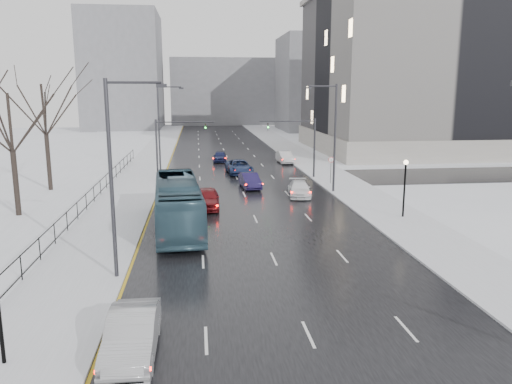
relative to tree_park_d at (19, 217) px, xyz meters
name	(u,v)px	position (x,y,z in m)	size (l,w,h in m)	color
road	(230,164)	(17.80, 26.00, 0.02)	(16.00, 150.00, 0.04)	black
cross_road	(237,179)	(17.80, 14.00, 0.02)	(130.00, 10.00, 0.04)	black
sidewalk_left	(148,164)	(7.30, 26.00, 0.08)	(5.00, 150.00, 0.16)	silver
sidewalk_right	(309,162)	(28.30, 26.00, 0.08)	(5.00, 150.00, 0.16)	silver
park_strip	(72,166)	(-2.20, 26.00, 0.06)	(14.00, 150.00, 0.12)	white
tree_park_d	(19,217)	(0.00, 0.00, 0.00)	(8.75, 8.75, 12.50)	black
tree_park_e	(51,191)	(-0.40, 10.00, 0.00)	(9.45, 9.45, 13.50)	black
iron_fence	(71,216)	(4.80, -4.00, 0.91)	(0.06, 70.00, 1.30)	black
streetlight_r_mid	(333,133)	(25.97, 6.00, 5.62)	(2.95, 0.25, 10.00)	#2D2D33
streetlight_l_near	(115,170)	(9.63, -14.00, 5.62)	(2.95, 0.25, 10.00)	#2D2D33
streetlight_l_far	(161,125)	(9.63, 18.00, 5.62)	(2.95, 0.25, 10.00)	#2D2D33
lamppost_r_mid	(405,180)	(28.80, -4.00, 2.94)	(0.36, 0.36, 4.28)	black
mast_signal_right	(305,141)	(25.13, 14.00, 4.11)	(6.10, 0.33, 6.50)	#2D2D33
mast_signal_left	(167,142)	(10.47, 14.00, 4.11)	(6.10, 0.33, 6.50)	#2D2D33
no_uturn_sign	(331,162)	(27.00, 10.00, 2.30)	(0.60, 0.06, 2.70)	#2D2D33
civic_building	(445,79)	(52.80, 38.00, 11.21)	(41.00, 31.00, 24.80)	gray
bldg_far_right	(331,84)	(45.80, 81.00, 11.00)	(24.00, 20.00, 22.00)	slate
bldg_far_left	(123,71)	(-4.20, 91.00, 14.00)	(18.00, 22.00, 28.00)	slate
bldg_far_center	(225,92)	(21.80, 106.00, 9.00)	(30.00, 18.00, 18.00)	slate
sedan_left_near	(132,334)	(11.16, -21.79, 0.85)	(1.71, 4.91, 1.62)	#A3A4A7
bus	(178,204)	(12.21, -5.01, 1.78)	(2.93, 12.51, 3.48)	#325161
sedan_center_near	(207,198)	(14.30, 0.83, 0.87)	(1.95, 4.85, 1.65)	maroon
sedan_right_near	(250,181)	(18.64, 8.97, 0.78)	(1.56, 4.47, 1.47)	#1C1541
sedan_right_cross	(239,167)	(18.30, 17.52, 0.83)	(2.64, 5.72, 1.59)	navy
sedan_right_far	(299,189)	(22.68, 4.68, 0.71)	(1.88, 4.63, 1.34)	white
sedan_center_far	(220,156)	(16.57, 27.67, 0.75)	(1.68, 4.18, 1.42)	#191F4B
sedan_right_distant	(285,157)	(25.00, 25.55, 0.80)	(1.61, 4.61, 1.52)	silver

